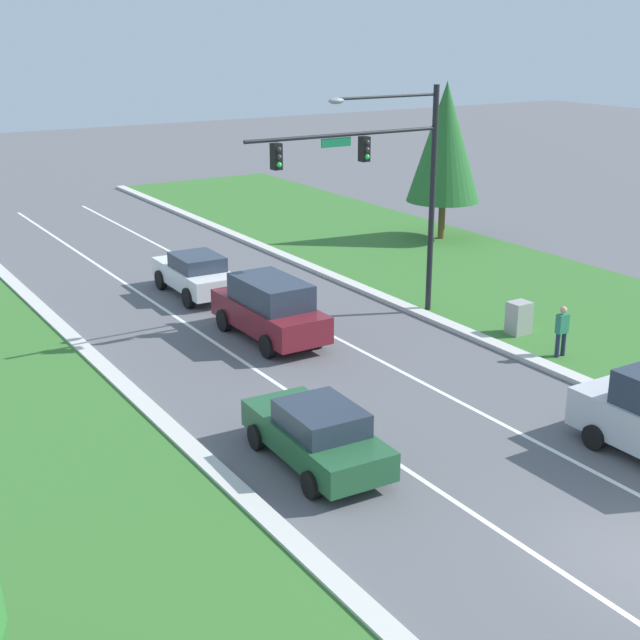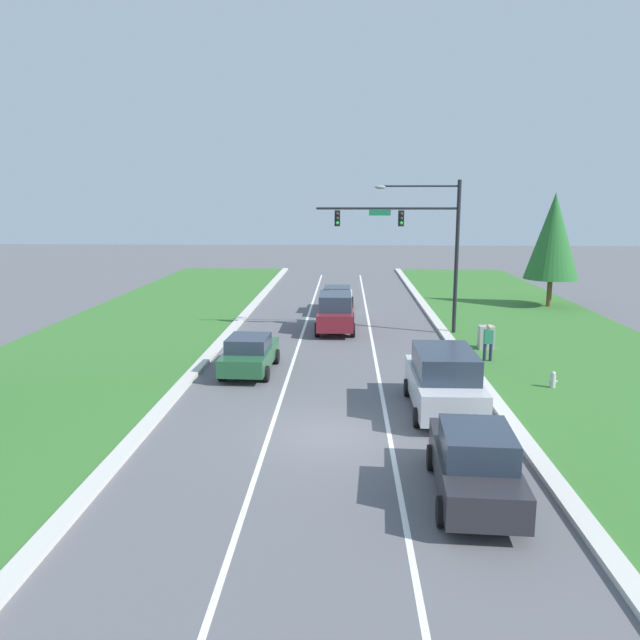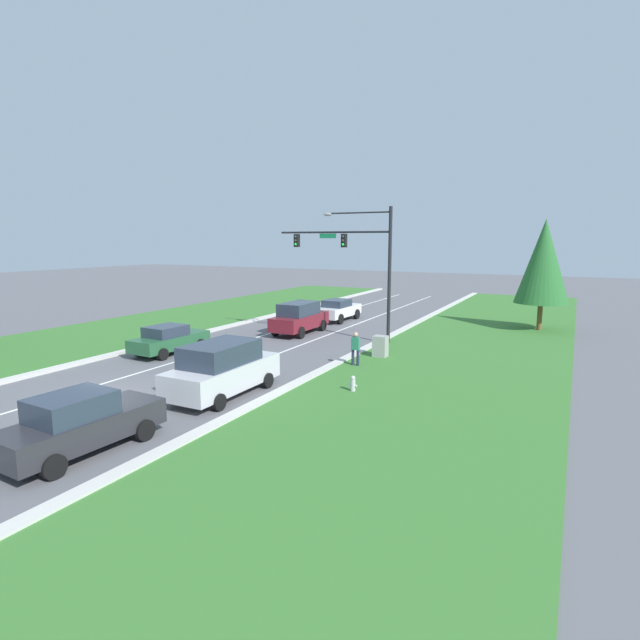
% 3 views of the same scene
% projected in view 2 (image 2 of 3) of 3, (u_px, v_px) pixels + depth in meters
% --- Properties ---
extents(ground_plane, '(160.00, 160.00, 0.00)m').
position_uv_depth(ground_plane, '(329.00, 434.00, 18.66)').
color(ground_plane, '#5B5B60').
extents(curb_strip_right, '(0.50, 90.00, 0.15)m').
position_uv_depth(curb_strip_right, '(520.00, 435.00, 18.42)').
color(curb_strip_right, beige).
rests_on(curb_strip_right, ground_plane).
extents(curb_strip_left, '(0.50, 90.00, 0.15)m').
position_uv_depth(curb_strip_left, '(143.00, 429.00, 18.88)').
color(curb_strip_left, beige).
rests_on(curb_strip_left, ground_plane).
extents(lane_stripe_inner_left, '(0.14, 81.00, 0.01)m').
position_uv_depth(lane_stripe_inner_left, '(269.00, 433.00, 18.73)').
color(lane_stripe_inner_left, white).
rests_on(lane_stripe_inner_left, ground_plane).
extents(lane_stripe_inner_right, '(0.14, 81.00, 0.01)m').
position_uv_depth(lane_stripe_inner_right, '(389.00, 435.00, 18.59)').
color(lane_stripe_inner_right, white).
rests_on(lane_stripe_inner_right, ground_plane).
extents(traffic_signal_mast, '(7.32, 0.41, 7.92)m').
position_uv_depth(traffic_signal_mast, '(417.00, 233.00, 31.83)').
color(traffic_signal_mast, black).
rests_on(traffic_signal_mast, ground_plane).
extents(burgundy_suv, '(2.08, 4.87, 2.04)m').
position_uv_depth(burgundy_suv, '(335.00, 312.00, 33.22)').
color(burgundy_suv, maroon).
rests_on(burgundy_suv, ground_plane).
extents(silver_suv, '(2.26, 5.06, 2.11)m').
position_uv_depth(silver_suv, '(444.00, 380.00, 20.53)').
color(silver_suv, silver).
rests_on(silver_suv, ground_plane).
extents(forest_sedan, '(2.09, 4.45, 1.53)m').
position_uv_depth(forest_sedan, '(250.00, 354.00, 25.29)').
color(forest_sedan, '#235633').
rests_on(forest_sedan, ground_plane).
extents(white_sedan, '(2.07, 4.59, 1.63)m').
position_uv_depth(white_sedan, '(337.00, 299.00, 38.99)').
color(white_sedan, white).
rests_on(white_sedan, ground_plane).
extents(charcoal_sedan, '(2.14, 4.72, 1.77)m').
position_uv_depth(charcoal_sedan, '(475.00, 463.00, 14.53)').
color(charcoal_sedan, '#28282D').
rests_on(charcoal_sedan, ground_plane).
extents(utility_cabinet, '(0.70, 0.60, 1.16)m').
position_uv_depth(utility_cabinet, '(486.00, 338.00, 29.01)').
color(utility_cabinet, '#9E9E99').
rests_on(utility_cabinet, ground_plane).
extents(pedestrian, '(0.40, 0.22, 1.69)m').
position_uv_depth(pedestrian, '(488.00, 341.00, 26.75)').
color(pedestrian, '#232842').
rests_on(pedestrian, ground_plane).
extents(fire_hydrant, '(0.34, 0.20, 0.70)m').
position_uv_depth(fire_hydrant, '(553.00, 381.00, 23.03)').
color(fire_hydrant, '#B7B7BC').
rests_on(fire_hydrant, ground_plane).
extents(conifer_near_right_tree, '(3.45, 3.45, 7.40)m').
position_uv_depth(conifer_near_right_tree, '(553.00, 236.00, 39.93)').
color(conifer_near_right_tree, brown).
rests_on(conifer_near_right_tree, ground_plane).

